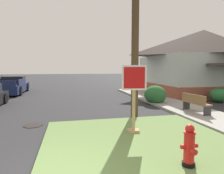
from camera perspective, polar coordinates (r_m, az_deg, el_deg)
The scene contains 10 objects.
grass_corner_patch at distance 5.85m, azimuth 8.16°, elevation -15.60°, with size 5.47×5.11×0.08m, color #668447.
sidewalk_strip at distance 11.46m, azimuth 18.61°, elevation -5.32°, with size 2.20×18.00×0.12m, color #9E9B93.
fire_hydrant at distance 4.54m, azimuth 21.83°, elevation -15.99°, with size 0.38×0.34×0.90m.
stop_sign at distance 6.23m, azimuth 6.48°, elevation -3.61°, with size 0.78×0.33×2.17m.
manhole_cover at distance 7.99m, azimuth -22.21°, elevation -10.43°, with size 0.70×0.70×0.02m, color black.
pickup_truck_navy at distance 18.92m, azimuth -27.36°, elevation 0.18°, with size 2.25×5.55×1.48m.
street_bench at distance 9.74m, azimuth 23.33°, elevation -4.19°, with size 0.51×1.56×0.85m.
corner_house at distance 18.90m, azimuth 25.19°, elevation 6.98°, with size 9.67×8.85×5.51m.
shrub_near_porch at distance 14.12m, azimuth 29.12°, elevation -2.08°, with size 1.17×1.17×0.93m, color #296B34.
shrub_by_curb at distance 12.04m, azimuth 12.60°, elevation -2.24°, with size 1.31×1.31×1.12m, color #28632F.
Camera 1 is at (0.55, -3.28, 2.13)m, focal length 31.00 mm.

